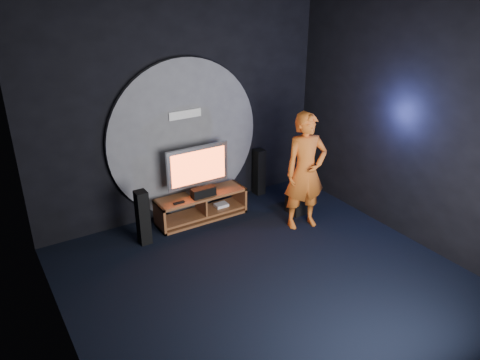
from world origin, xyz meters
name	(u,v)px	position (x,y,z in m)	size (l,w,h in m)	color
floor	(269,283)	(0.00, 0.00, 0.00)	(5.00, 5.00, 0.00)	black
back_wall	(182,111)	(0.00, 2.50, 1.75)	(5.00, 0.04, 3.50)	black
front_wall	(464,264)	(0.00, -2.50, 1.75)	(5.00, 0.04, 3.50)	black
left_wall	(51,213)	(-2.50, 0.00, 1.75)	(0.04, 5.00, 3.50)	black
right_wall	(415,126)	(2.50, 0.00, 1.75)	(0.04, 5.00, 3.50)	black
ceiling	(278,1)	(0.00, 0.00, 3.50)	(5.00, 5.00, 0.01)	black
wall_disc_panel	(185,138)	(0.00, 2.44, 1.30)	(2.60, 0.11, 2.60)	#515156
media_console	(202,208)	(0.06, 2.05, 0.19)	(1.52, 0.45, 0.45)	brown
tv	(198,168)	(0.05, 2.12, 0.89)	(1.07, 0.22, 0.80)	#A2A2A9
center_speaker	(203,192)	(0.05, 1.95, 0.53)	(0.40, 0.15, 0.15)	black
remote	(179,203)	(-0.39, 1.93, 0.46)	(0.18, 0.05, 0.02)	black
tower_speaker_left	(143,218)	(-1.03, 1.83, 0.43)	(0.17, 0.19, 0.86)	black
tower_speaker_right	(259,172)	(1.41, 2.35, 0.43)	(0.17, 0.19, 0.86)	black
subwoofer	(298,203)	(1.55, 1.38, 0.17)	(0.32, 0.32, 0.35)	black
player	(305,171)	(1.35, 0.99, 0.94)	(0.69, 0.45, 1.88)	#CA5C1B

